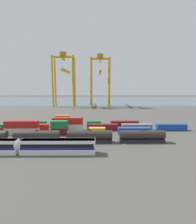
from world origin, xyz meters
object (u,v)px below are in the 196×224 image
object	(u,v)px
freight_tank_row	(63,136)
gantry_crane_west	(64,74)
passenger_train	(19,146)
gantry_crane_central	(100,75)
shipping_container_13	(171,127)
shipping_container_6	(134,131)
shipping_container_12	(137,127)

from	to	relation	value
freight_tank_row	gantry_crane_west	size ratio (longest dim) A/B	1.45
passenger_train	gantry_crane_central	xyz separation A→B (m)	(23.57, 112.25, 23.64)
shipping_container_13	freight_tank_row	bearing A→B (deg)	-158.88
gantry_crane_west	gantry_crane_central	size ratio (longest dim) A/B	1.03
shipping_container_13	gantry_crane_west	bearing A→B (deg)	123.27
shipping_container_13	gantry_crane_central	bearing A→B (deg)	107.38
passenger_train	freight_tank_row	xyz separation A→B (m)	(10.01, 9.74, -0.15)
shipping_container_6	gantry_crane_central	size ratio (longest dim) A/B	0.28
gantry_crane_west	shipping_container_12	bearing A→B (deg)	-63.58
shipping_container_13	gantry_crane_central	distance (m)	94.17
gantry_crane_central	shipping_container_13	bearing A→B (deg)	-72.62
shipping_container_12	gantry_crane_central	bearing A→B (deg)	98.69
passenger_train	shipping_container_12	size ratio (longest dim) A/B	3.34
shipping_container_6	shipping_container_12	xyz separation A→B (m)	(2.25, 6.34, 0.00)
shipping_container_12	shipping_container_13	bearing A→B (deg)	0.00
shipping_container_12	gantry_crane_west	bearing A→B (deg)	116.42
shipping_container_13	gantry_crane_west	distance (m)	107.41
passenger_train	gantry_crane_west	world-z (taller)	gantry_crane_west
passenger_train	shipping_container_6	xyz separation A→B (m)	(34.57, 19.13, -0.84)
shipping_container_13	gantry_crane_central	xyz separation A→B (m)	(-27.16, 86.78, 24.49)
shipping_container_6	shipping_container_13	size ratio (longest dim) A/B	1.00
freight_tank_row	gantry_crane_central	world-z (taller)	gantry_crane_central
passenger_train	shipping_container_13	xyz separation A→B (m)	(50.72, 25.47, -0.84)
passenger_train	gantry_crane_west	distance (m)	115.55
freight_tank_row	gantry_crane_central	distance (m)	106.10
freight_tank_row	shipping_container_12	xyz separation A→B (m)	(26.81, 15.73, -0.70)
shipping_container_6	shipping_container_13	distance (m)	17.35
shipping_container_6	gantry_crane_west	bearing A→B (deg)	113.71
gantry_crane_west	gantry_crane_central	xyz separation A→B (m)	(30.11, -0.49, -0.87)
shipping_container_12	gantry_crane_central	size ratio (longest dim) A/B	0.28
passenger_train	gantry_crane_west	size ratio (longest dim) A/B	0.91
gantry_crane_west	gantry_crane_central	bearing A→B (deg)	-0.92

